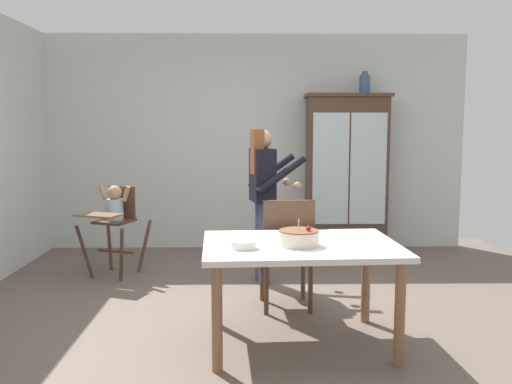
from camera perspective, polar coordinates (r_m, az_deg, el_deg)
The scene contains 10 objects.
ground_plane at distance 4.58m, azimuth 0.37°, elevation -12.97°, with size 6.24×6.24×0.00m, color #66564C.
wall_back at distance 6.94m, azimuth -0.16°, elevation 5.20°, with size 5.32×0.06×2.70m, color silver.
china_cabinet at distance 6.81m, azimuth 9.43°, elevation 1.96°, with size 1.02×0.48×1.95m.
ceramic_vase at distance 6.85m, azimuth 11.34°, elevation 11.05°, with size 0.13×0.13×0.27m.
high_chair_with_toddler at distance 5.85m, azimuth -14.64°, elevation -2.19°, with size 0.74×0.81×0.95m.
adult_person at distance 5.35m, azimuth 0.76°, elevation 0.59°, with size 0.57×0.56×1.53m.
dining_table at distance 3.87m, azimuth 4.67°, elevation -6.72°, with size 1.41×1.06×0.74m.
birthday_cake at distance 3.76m, azimuth 4.49°, elevation -4.80°, with size 0.28×0.28×0.19m.
serving_bowl at distance 3.66m, azimuth -1.31°, elevation -5.52°, with size 0.18×0.18×0.06m, color silver.
dining_chair_far_side at distance 4.58m, azimuth 3.31°, elevation -5.72°, with size 0.47×0.47×0.96m.
Camera 1 is at (-0.11, -4.30, 1.56)m, focal length 38.13 mm.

